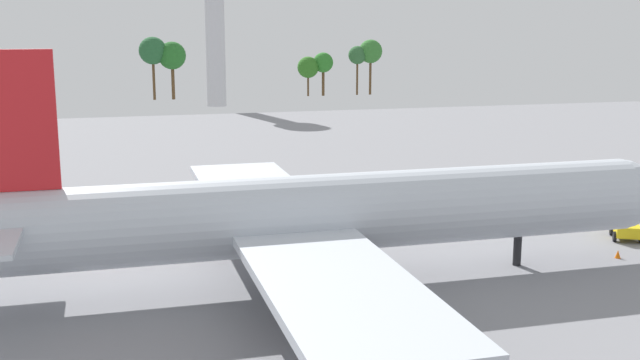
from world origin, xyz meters
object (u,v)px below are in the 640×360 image
(cargo_airplane, at_px, (317,215))
(catering_truck, at_px, (510,212))
(control_tower, at_px, (215,20))
(fuel_truck, at_px, (626,227))
(baggage_tug, at_px, (243,195))
(safety_cone_nose, at_px, (618,254))
(maintenance_van, at_px, (474,183))

(cargo_airplane, height_order, catering_truck, cargo_airplane)
(cargo_airplane, bearing_deg, control_tower, 85.48)
(fuel_truck, distance_m, baggage_tug, 40.58)
(cargo_airplane, height_order, baggage_tug, cargo_airplane)
(catering_truck, bearing_deg, fuel_truck, -48.09)
(baggage_tug, distance_m, safety_cone_nose, 40.46)
(fuel_truck, bearing_deg, maintenance_van, 101.93)
(maintenance_van, xyz_separation_m, catering_truck, (-2.86, -14.23, -0.05))
(catering_truck, distance_m, safety_cone_nose, 14.24)
(safety_cone_nose, relative_size, control_tower, 0.02)
(catering_truck, height_order, baggage_tug, catering_truck)
(fuel_truck, bearing_deg, cargo_airplane, -171.43)
(catering_truck, relative_size, baggage_tug, 0.98)
(catering_truck, relative_size, safety_cone_nose, 5.58)
(baggage_tug, height_order, safety_cone_nose, baggage_tug)
(fuel_truck, relative_size, baggage_tug, 1.06)
(safety_cone_nose, bearing_deg, maintenance_van, 90.21)
(maintenance_van, distance_m, control_tower, 113.54)
(control_tower, bearing_deg, baggage_tug, -96.25)
(cargo_airplane, height_order, maintenance_van, cargo_airplane)
(fuel_truck, relative_size, catering_truck, 1.08)
(baggage_tug, bearing_deg, catering_truck, -30.24)
(fuel_truck, bearing_deg, baggage_tug, 144.78)
(maintenance_van, height_order, baggage_tug, baggage_tug)
(catering_truck, xyz_separation_m, control_tower, (-13.44, 124.78, 20.16))
(cargo_airplane, distance_m, control_tower, 139.47)
(maintenance_van, relative_size, safety_cone_nose, 6.00)
(baggage_tug, height_order, control_tower, control_tower)
(cargo_airplane, bearing_deg, safety_cone_nose, -1.10)
(maintenance_van, height_order, safety_cone_nose, maintenance_van)
(maintenance_van, bearing_deg, control_tower, 98.39)
(fuel_truck, xyz_separation_m, catering_truck, (-7.68, 8.55, 0.02))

